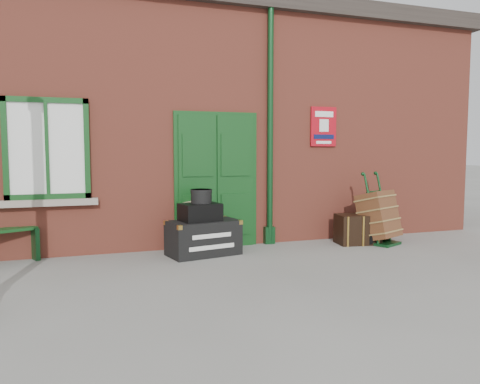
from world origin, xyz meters
name	(u,v)px	position (x,y,z in m)	size (l,w,h in m)	color
ground	(266,266)	(0.00, 0.00, 0.00)	(80.00, 80.00, 0.00)	gray
station_building	(203,125)	(0.00, 3.49, 2.16)	(10.30, 4.30, 4.36)	#A64835
houdini_trunk	(203,238)	(-0.66, 0.96, 0.27)	(1.08, 0.59, 0.54)	black
strongbox	(200,212)	(-0.71, 0.96, 0.67)	(0.59, 0.43, 0.27)	black
hatbox	(201,196)	(-0.68, 0.99, 0.92)	(0.32, 0.32, 0.22)	black
suitcase_back	(200,227)	(-0.66, 1.16, 0.41)	(0.23, 0.57, 0.79)	tan
suitcase_front	(213,231)	(-0.48, 1.06, 0.35)	(0.20, 0.51, 0.68)	tan
porter_trolley	(379,217)	(2.45, 0.83, 0.47)	(0.80, 0.83, 1.22)	#0D3516
dark_trunk	(358,229)	(2.11, 0.94, 0.26)	(0.71, 0.46, 0.51)	black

